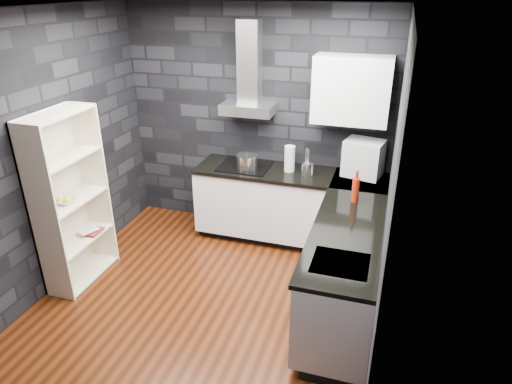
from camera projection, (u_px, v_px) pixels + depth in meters
The scene contains 28 objects.
ground at pixel (210, 295), 4.62m from camera, with size 3.20×3.20×0.00m, color #451C0A.
ceiling at pixel (195, 8), 3.48m from camera, with size 3.20×3.20×0.00m, color white.
wall_back at pixel (257, 122), 5.45m from camera, with size 3.20×0.05×2.70m, color black.
wall_front at pixel (93, 274), 2.64m from camera, with size 3.20×0.05×2.70m, color black.
wall_left at pixel (51, 153), 4.48m from camera, with size 0.05×3.20×2.70m, color black.
wall_right at pixel (393, 195), 3.61m from camera, with size 0.05×3.20×2.70m, color black.
toekick_back at pixel (289, 234), 5.62m from camera, with size 2.18×0.50×0.10m, color black.
toekick_right at pixel (345, 310), 4.32m from camera, with size 0.50×1.78×0.10m, color black.
counter_back_cab at pixel (289, 204), 5.41m from camera, with size 2.20×0.60×0.76m, color white.
counter_right_cab at pixel (344, 272), 4.15m from camera, with size 0.60×1.80×0.76m, color white.
counter_back_top at pixel (290, 174), 5.23m from camera, with size 2.20×0.62×0.04m, color black.
counter_right_top at pixel (347, 234), 3.99m from camera, with size 0.62×1.80×0.04m, color black.
counter_corner_top at pixel (361, 182), 5.02m from camera, with size 0.62×0.62×0.04m, color black.
hood_body at pixel (248, 109), 5.21m from camera, with size 0.60×0.34×0.12m, color #A9A9AD.
hood_chimney at pixel (250, 62), 5.06m from camera, with size 0.24×0.20×0.90m, color #A9A9AD.
upper_cabinet at pixel (352, 90), 4.78m from camera, with size 0.80×0.35×0.70m, color white.
cooktop at pixel (245, 166), 5.37m from camera, with size 0.58×0.50×0.01m, color black.
sink_rim at pixel (340, 263), 3.54m from camera, with size 0.44×0.40×0.01m, color #A9A9AD.
pot at pixel (247, 162), 5.29m from camera, with size 0.24×0.24×0.14m, color silver.
glass_vase at pixel (290, 159), 5.19m from camera, with size 0.12×0.12×0.30m, color silver.
storage_jar at pixel (309, 170), 5.14m from camera, with size 0.09×0.09×0.11m, color beige.
utensil_crock at pixel (306, 170), 5.10m from camera, with size 0.11×0.11×0.14m, color silver.
appliance_garage at pixel (363, 158), 4.99m from camera, with size 0.40×0.31×0.40m, color #B3B5BA.
red_bottle at pixel (355, 190), 4.47m from camera, with size 0.07×0.07×0.25m, color maroon.
bookshelf at pixel (71, 201), 4.54m from camera, with size 0.34×0.80×1.80m, color beige.
fruit_bowl at pixel (65, 200), 4.46m from camera, with size 0.20×0.20×0.05m, color silver.
book_red at pixel (86, 223), 4.81m from camera, with size 0.15×0.02×0.20m, color maroon.
book_second at pixel (83, 220), 4.81m from camera, with size 0.15×0.02×0.20m, color #B2B2B2.
Camera 1 is at (1.55, -3.44, 2.89)m, focal length 32.00 mm.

